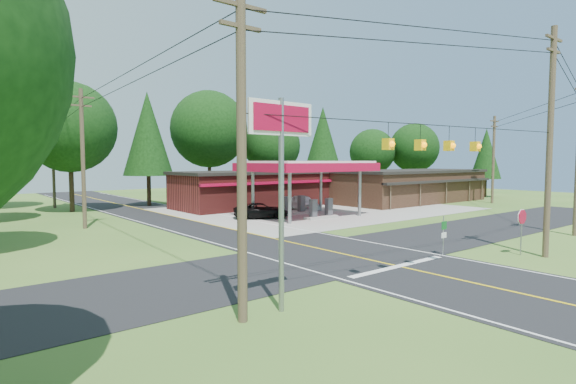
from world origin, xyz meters
TOP-DOWN VIEW (x-y plane):
  - ground at (0.00, 0.00)m, footprint 120.00×120.00m
  - main_highway at (0.00, 0.00)m, footprint 8.00×120.00m
  - cross_road at (0.00, 0.00)m, footprint 70.00×7.00m
  - lane_center_yellow at (0.00, 0.00)m, footprint 0.15×110.00m
  - gas_canopy at (9.00, 13.00)m, footprint 10.60×7.40m
  - convenience_store at (10.00, 22.98)m, footprint 16.40×7.55m
  - strip_building at (28.00, 15.98)m, footprint 20.40×8.75m
  - utility_pole_near_right at (7.50, -7.00)m, footprint 1.80×0.30m
  - utility_pole_near_left at (-9.50, -5.00)m, footprint 1.80×0.30m
  - utility_pole_far_left at (-8.00, 18.00)m, footprint 1.80×0.30m
  - utility_pole_far_right at (34.00, 9.00)m, footprint 1.80×0.30m
  - utility_pole_north at (-6.50, 35.00)m, footprint 0.30×0.30m
  - overhead_beacons at (-1.00, -6.00)m, footprint 17.04×2.04m
  - treeline_backdrop at (0.82, 24.01)m, footprint 70.27×51.59m
  - suv_car at (5.16, 14.50)m, footprint 6.28×6.28m
  - sedan_car at (12.00, 17.00)m, footprint 5.27×5.27m
  - big_stop_sign at (-8.00, -5.01)m, footprint 2.55×0.20m
  - octagonal_stop_sign at (7.00, -6.01)m, footprint 0.84×0.11m
  - route_sign_post at (3.80, -3.52)m, footprint 0.42×0.09m

SIDE VIEW (x-z plane):
  - ground at x=0.00m, z-range 0.00..0.00m
  - main_highway at x=0.00m, z-range 0.00..0.02m
  - cross_road at x=0.00m, z-range 0.00..0.03m
  - lane_center_yellow at x=0.00m, z-range 0.02..0.03m
  - suv_car at x=5.16m, z-range 0.00..1.30m
  - sedan_car at x=12.00m, z-range 0.00..1.50m
  - route_sign_post at x=3.80m, z-range 0.19..2.23m
  - octagonal_stop_sign at x=7.00m, z-range 0.60..3.02m
  - strip_building at x=28.00m, z-range 0.01..3.81m
  - convenience_store at x=10.00m, z-range 0.02..3.82m
  - gas_canopy at x=9.00m, z-range 1.83..6.70m
  - utility_pole_north at x=-6.50m, z-range 0.00..9.50m
  - big_stop_sign at x=-8.00m, z-range 1.67..8.55m
  - utility_pole_near_left at x=-9.50m, z-range 0.20..10.20m
  - utility_pole_far_left at x=-8.00m, z-range 0.20..10.20m
  - utility_pole_far_right at x=34.00m, z-range 0.20..10.20m
  - utility_pole_near_right at x=7.50m, z-range 0.21..11.71m
  - overhead_beacons at x=-1.00m, z-range 5.70..6.73m
  - treeline_backdrop at x=0.82m, z-range 0.84..14.14m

